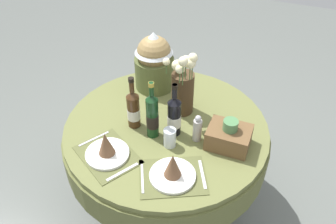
{
  "coord_description": "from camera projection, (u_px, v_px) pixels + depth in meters",
  "views": [
    {
      "loc": [
        0.59,
        -1.47,
        2.15
      ],
      "look_at": [
        0.0,
        0.03,
        0.81
      ],
      "focal_mm": 37.8,
      "sensor_mm": 36.0,
      "label": 1
    }
  ],
  "objects": [
    {
      "name": "ground",
      "position": [
        166.0,
        199.0,
        2.59
      ],
      "size": [
        8.0,
        8.0,
        0.0
      ],
      "primitive_type": "plane",
      "color": "slate"
    },
    {
      "name": "dining_table",
      "position": [
        166.0,
        143.0,
        2.21
      ],
      "size": [
        1.25,
        1.25,
        0.73
      ],
      "color": "olive",
      "rests_on": "ground"
    },
    {
      "name": "place_setting_left",
      "position": [
        107.0,
        149.0,
        1.9
      ],
      "size": [
        0.43,
        0.4,
        0.16
      ],
      "color": "brown",
      "rests_on": "dining_table"
    },
    {
      "name": "place_setting_right",
      "position": [
        173.0,
        171.0,
        1.79
      ],
      "size": [
        0.42,
        0.38,
        0.16
      ],
      "color": "brown",
      "rests_on": "dining_table"
    },
    {
      "name": "flower_vase",
      "position": [
        183.0,
        87.0,
        2.11
      ],
      "size": [
        0.21,
        0.2,
        0.45
      ],
      "color": "#47331E",
      "rests_on": "dining_table"
    },
    {
      "name": "wine_bottle_left",
      "position": [
        174.0,
        116.0,
        1.99
      ],
      "size": [
        0.08,
        0.08,
        0.34
      ],
      "color": "black",
      "rests_on": "dining_table"
    },
    {
      "name": "wine_bottle_centre",
      "position": [
        133.0,
        109.0,
        2.04
      ],
      "size": [
        0.08,
        0.08,
        0.34
      ],
      "color": "#422814",
      "rests_on": "dining_table"
    },
    {
      "name": "wine_bottle_right",
      "position": [
        152.0,
        116.0,
        1.97
      ],
      "size": [
        0.07,
        0.07,
        0.37
      ],
      "color": "#143819",
      "rests_on": "dining_table"
    },
    {
      "name": "tumbler_near_right",
      "position": [
        170.0,
        138.0,
        1.96
      ],
      "size": [
        0.07,
        0.07,
        0.11
      ],
      "primitive_type": "cylinder",
      "color": "silver",
      "rests_on": "dining_table"
    },
    {
      "name": "pepper_mill",
      "position": [
        197.0,
        129.0,
        1.98
      ],
      "size": [
        0.05,
        0.05,
        0.18
      ],
      "color": "#B7B2AD",
      "rests_on": "dining_table"
    },
    {
      "name": "gift_tub_back_left",
      "position": [
        154.0,
        59.0,
        2.3
      ],
      "size": [
        0.26,
        0.26,
        0.4
      ],
      "color": "#566033",
      "rests_on": "dining_table"
    },
    {
      "name": "woven_basket_side_right",
      "position": [
        229.0,
        136.0,
        1.95
      ],
      "size": [
        0.24,
        0.18,
        0.18
      ],
      "color": "brown",
      "rests_on": "dining_table"
    }
  ]
}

